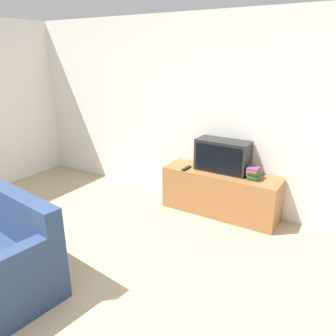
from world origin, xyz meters
TOP-DOWN VIEW (x-y plane):
  - wall_back at (0.00, 3.03)m, footprint 9.00×0.06m
  - tv_stand at (0.46, 2.75)m, footprint 1.57×0.46m
  - television at (0.44, 2.82)m, footprint 0.71×0.32m
  - book_stack at (0.89, 2.74)m, footprint 0.17×0.22m
  - remote_on_stand at (0.00, 2.63)m, footprint 0.05×0.20m

SIDE VIEW (x-z plane):
  - tv_stand at x=0.46m, z-range 0.00..0.59m
  - remote_on_stand at x=0.00m, z-range 0.59..0.62m
  - book_stack at x=0.89m, z-range 0.60..0.75m
  - television at x=0.44m, z-range 0.59..1.01m
  - wall_back at x=0.00m, z-range 0.00..2.60m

